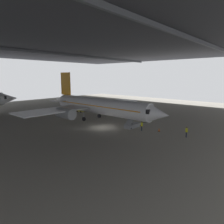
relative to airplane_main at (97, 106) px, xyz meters
The scene contains 8 objects.
ground_plane 7.20m from the airplane_main, 125.39° to the right, with size 110.00×110.00×0.00m, color gray.
hangar_structure 17.01m from the airplane_main, 114.00° to the left, with size 121.00×99.00×18.15m.
airplane_main is the anchor object (origin of this frame).
boarding_stairs 9.65m from the airplane_main, 87.32° to the right, with size 4.03×1.55×4.47m.
crew_worker_near_nose 19.66m from the airplane_main, 87.77° to the right, with size 0.41×0.42×1.74m.
crew_worker_by_stairs 12.30m from the airplane_main, 93.47° to the right, with size 0.55×0.25×1.76m.
traffic_cone_orange 14.87m from the airplane_main, 85.85° to the right, with size 0.36×0.36×0.60m.
baggage_tug 12.21m from the airplane_main, 68.52° to the left, with size 1.30×2.21×0.90m.
Camera 1 is at (-26.45, -26.06, 9.57)m, focal length 32.25 mm.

